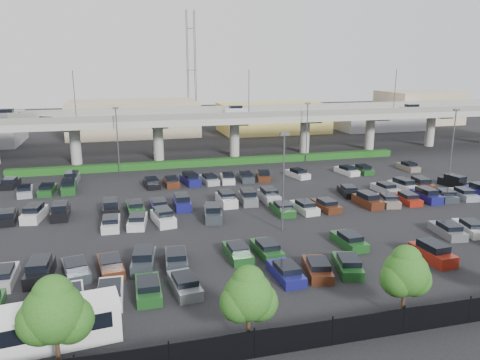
% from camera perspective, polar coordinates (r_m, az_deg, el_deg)
% --- Properties ---
extents(ground, '(280.00, 280.00, 0.00)m').
position_cam_1_polar(ground, '(56.35, 2.40, -3.44)').
color(ground, black).
extents(overpass, '(150.00, 13.00, 15.80)m').
position_cam_1_polar(overpass, '(85.35, -4.14, 7.36)').
color(overpass, gray).
rests_on(overpass, ground).
extents(hedge, '(66.00, 1.60, 1.10)m').
position_cam_1_polar(hedge, '(79.65, -2.93, 2.21)').
color(hedge, '#194213').
rests_on(hedge, ground).
extents(fence, '(70.00, 0.10, 2.00)m').
position_cam_1_polar(fence, '(32.52, 17.70, -16.32)').
color(fence, black).
rests_on(fence, ground).
extents(tree_row, '(65.07, 3.66, 5.94)m').
position_cam_1_polar(tree_row, '(32.79, 17.80, -10.91)').
color(tree_row, '#332316').
rests_on(tree_row, ground).
extents(shuttle_bus, '(8.24, 3.69, 2.56)m').
position_cam_1_polar(shuttle_bus, '(32.26, -21.76, -15.95)').
color(shuttle_bus, white).
rests_on(shuttle_bus, ground).
extents(parked_cars, '(62.93, 41.62, 1.67)m').
position_cam_1_polar(parked_cars, '(52.75, 2.15, -3.98)').
color(parked_cars, maroon).
rests_on(parked_cars, ground).
extents(light_poles, '(66.90, 48.38, 10.30)m').
position_cam_1_polar(light_poles, '(55.64, -2.21, 2.97)').
color(light_poles, '#4D4C52').
rests_on(light_poles, ground).
extents(distant_buildings, '(138.00, 24.00, 9.00)m').
position_cam_1_polar(distant_buildings, '(117.34, -0.76, 7.67)').
color(distant_buildings, gray).
rests_on(distant_buildings, ground).
extents(comm_tower, '(2.40, 2.40, 30.00)m').
position_cam_1_polar(comm_tower, '(126.86, -5.94, 13.46)').
color(comm_tower, '#4D4C52').
rests_on(comm_tower, ground).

